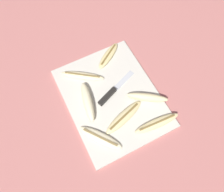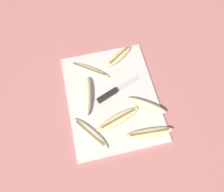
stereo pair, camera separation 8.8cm
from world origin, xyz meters
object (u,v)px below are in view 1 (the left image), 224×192
at_px(banana_mellow_near, 123,118).
at_px(banana_ripe_center, 157,123).
at_px(knife, 110,93).
at_px(banana_spotted_left, 108,56).
at_px(banana_pale_long, 88,102).
at_px(banana_bright_far, 100,138).
at_px(banana_cream_curved, 83,76).
at_px(banana_soft_right, 147,97).

height_order(banana_mellow_near, banana_ripe_center, same).
xyz_separation_m(knife, banana_spotted_left, (-0.17, 0.08, 0.00)).
relative_size(banana_mellow_near, banana_ripe_center, 1.01).
bearing_deg(banana_pale_long, banana_bright_far, -6.85).
xyz_separation_m(banana_mellow_near, banana_ripe_center, (0.08, 0.11, -0.00)).
distance_m(knife, banana_bright_far, 0.19).
distance_m(knife, banana_ripe_center, 0.22).
bearing_deg(banana_cream_curved, banana_spotted_left, 106.18).
xyz_separation_m(banana_cream_curved, banana_mellow_near, (0.24, 0.06, 0.00)).
xyz_separation_m(knife, banana_bright_far, (0.15, -0.12, 0.00)).
bearing_deg(banana_bright_far, banana_spotted_left, 148.70).
bearing_deg(banana_ripe_center, banana_soft_right, 169.01).
distance_m(banana_mellow_near, banana_spotted_left, 0.30).
distance_m(banana_mellow_near, banana_ripe_center, 0.13).
bearing_deg(banana_spotted_left, knife, -24.13).
height_order(knife, banana_ripe_center, banana_ripe_center).
height_order(banana_soft_right, banana_ripe_center, banana_soft_right).
distance_m(banana_spotted_left, banana_bright_far, 0.37).
relative_size(banana_cream_curved, banana_bright_far, 1.02).
height_order(banana_mellow_near, banana_spotted_left, banana_mellow_near).
bearing_deg(banana_pale_long, banana_soft_right, 67.62).
bearing_deg(banana_cream_curved, banana_ripe_center, 27.82).
relative_size(banana_cream_curved, banana_pale_long, 0.97).
xyz_separation_m(banana_pale_long, banana_bright_far, (0.15, -0.02, -0.01)).
height_order(banana_soft_right, banana_bright_far, banana_soft_right).
bearing_deg(banana_ripe_center, banana_bright_far, -102.44).
bearing_deg(knife, banana_cream_curved, -173.26).
bearing_deg(banana_pale_long, banana_cream_curved, 166.26).
distance_m(knife, banana_cream_curved, 0.14).
distance_m(banana_bright_far, banana_ripe_center, 0.22).
xyz_separation_m(banana_mellow_near, banana_pale_long, (-0.12, -0.09, 0.01)).
relative_size(banana_pale_long, banana_bright_far, 1.05).
xyz_separation_m(knife, banana_pale_long, (-0.00, -0.10, 0.01)).
distance_m(banana_pale_long, banana_ripe_center, 0.28).
relative_size(banana_soft_right, banana_ripe_center, 0.82).
distance_m(banana_cream_curved, banana_soft_right, 0.29).
bearing_deg(banana_mellow_near, banana_bright_far, -74.49).
bearing_deg(banana_spotted_left, banana_ripe_center, 4.13).
distance_m(knife, banana_spotted_left, 0.19).
height_order(banana_spotted_left, banana_bright_far, same).
height_order(banana_mellow_near, banana_bright_far, banana_mellow_near).
bearing_deg(banana_ripe_center, banana_pale_long, -134.87).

